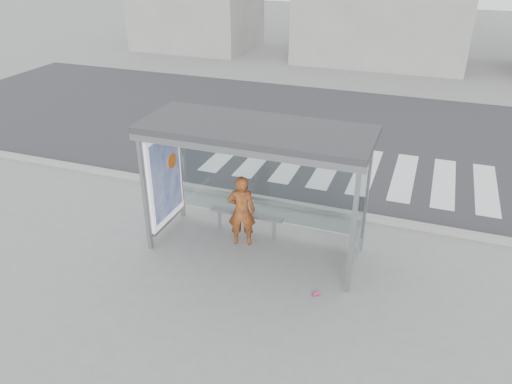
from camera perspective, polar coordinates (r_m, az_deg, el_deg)
ground at (r=10.16m, az=-0.08°, el=-6.51°), size 80.00×80.00×0.00m
road at (r=16.22m, az=8.55°, el=6.66°), size 30.00×10.00×0.01m
curb at (r=11.72m, az=3.22°, el=-1.25°), size 30.00×0.18×0.12m
crosswalk at (r=13.78m, az=10.35°, el=2.66°), size 7.55×3.00×0.00m
bus_shelter at (r=9.38m, az=-2.09°, el=4.24°), size 4.25×1.65×2.62m
building_center at (r=26.26m, az=14.48°, el=19.71°), size 8.00×5.00×5.00m
person at (r=9.94m, az=-1.65°, el=-2.18°), size 0.64×0.51×1.53m
bench at (r=10.41m, az=-1.06°, el=-2.42°), size 1.59×0.31×0.82m
soda_can at (r=9.02m, az=6.87°, el=-11.49°), size 0.15×0.14×0.07m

